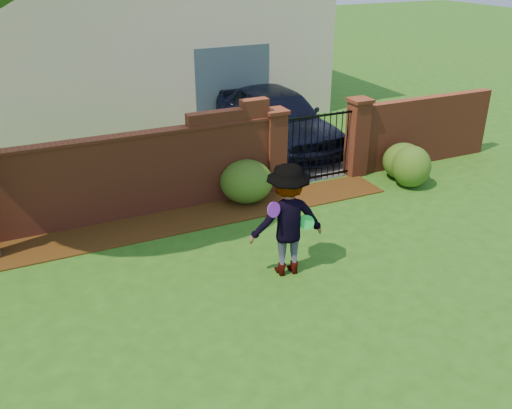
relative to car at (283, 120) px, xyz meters
name	(u,v)px	position (x,y,z in m)	size (l,w,h in m)	color
ground	(251,310)	(-3.84, -6.35, -0.83)	(80.00, 80.00, 0.01)	#255615
mulch_bed	(137,229)	(-4.79, -3.01, -0.81)	(11.10, 1.08, 0.03)	#351E09
brick_wall	(70,184)	(-5.85, -2.35, 0.10)	(8.70, 0.31, 2.16)	brown
brick_wall_return	(423,130)	(2.76, -2.35, 0.03)	(4.00, 0.25, 1.70)	brown
pillar_left	(275,150)	(-1.44, -2.35, 0.13)	(0.50, 0.50, 1.88)	brown
pillar_right	(357,137)	(0.76, -2.35, 0.13)	(0.50, 0.50, 1.88)	brown
iron_gate	(317,147)	(-0.34, -2.35, 0.03)	(1.78, 0.03, 1.60)	black
driveway	(247,134)	(-0.34, 1.65, -0.82)	(3.20, 8.00, 0.01)	slate
house	(122,13)	(-2.83, 5.65, 2.34)	(12.40, 6.40, 6.30)	beige
car	(283,120)	(0.00, 0.00, 0.00)	(1.95, 4.84, 1.65)	black
shrub_left	(246,181)	(-2.28, -2.67, -0.36)	(1.14, 1.14, 0.94)	#245118
shrub_middle	(411,167)	(1.50, -3.51, -0.34)	(0.88, 0.88, 0.97)	#245118
shrub_right	(404,161)	(1.65, -3.05, -0.39)	(0.98, 0.98, 0.87)	#245118
man	(288,221)	(-2.84, -5.62, 0.16)	(1.27, 0.73, 1.97)	gray
frisbee_purple	(274,210)	(-3.18, -5.76, 0.50)	(0.25, 0.25, 0.02)	purple
frisbee_green	(306,222)	(-2.58, -5.78, 0.16)	(0.26, 0.26, 0.02)	#1CD251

